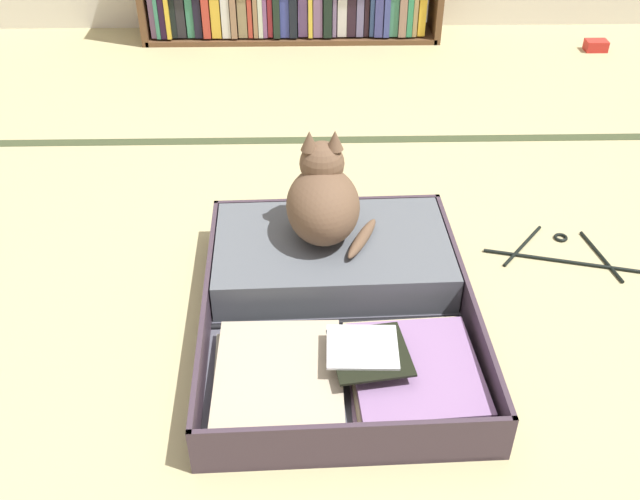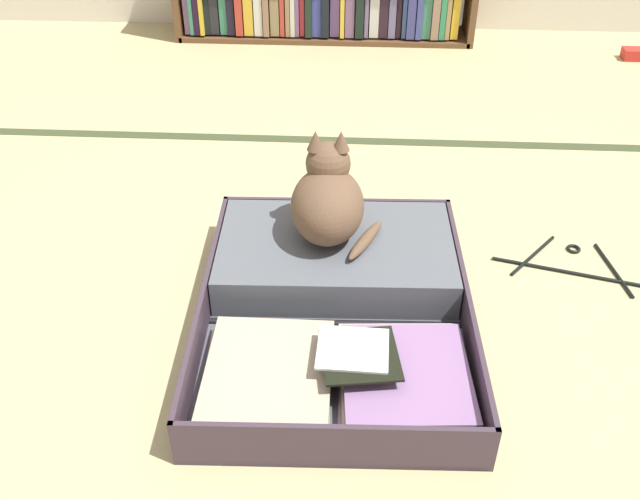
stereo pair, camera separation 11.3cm
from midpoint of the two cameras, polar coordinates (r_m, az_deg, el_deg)
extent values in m
plane|color=tan|center=(1.74, 3.61, -9.59)|extent=(10.00, 10.00, 0.00)
cube|color=#3B4529|center=(2.68, 3.75, 8.68)|extent=(4.80, 0.05, 0.00)
cube|color=brown|center=(3.67, 1.26, 16.81)|extent=(1.40, 0.26, 0.02)
cube|color=slate|center=(3.71, -9.43, 18.79)|extent=(0.02, 0.22, 0.23)
cube|color=#367F63|center=(3.69, -9.11, 18.98)|extent=(0.02, 0.22, 0.26)
cube|color=black|center=(3.70, -8.67, 18.67)|extent=(0.03, 0.22, 0.22)
cube|color=gold|center=(3.68, -8.31, 18.98)|extent=(0.02, 0.22, 0.26)
cube|color=black|center=(3.69, -7.87, 19.02)|extent=(0.03, 0.22, 0.25)
cube|color=#252429|center=(3.69, -7.32, 19.15)|extent=(0.04, 0.22, 0.27)
cube|color=#377E60|center=(3.68, -6.60, 19.02)|extent=(0.03, 0.22, 0.25)
cube|color=black|center=(3.67, -6.04, 19.19)|extent=(0.04, 0.22, 0.27)
cube|color=#BE3C2F|center=(3.65, -5.39, 19.17)|extent=(0.03, 0.22, 0.27)
cube|color=gold|center=(3.65, -4.64, 19.22)|extent=(0.04, 0.22, 0.28)
cube|color=silver|center=(3.65, -3.86, 18.98)|extent=(0.04, 0.22, 0.24)
cube|color=#987355|center=(3.64, -3.24, 18.72)|extent=(0.03, 0.22, 0.21)
cube|color=#8C7B56|center=(3.64, -2.56, 19.19)|extent=(0.04, 0.22, 0.27)
cube|color=#BA3C2E|center=(3.64, -1.97, 19.10)|extent=(0.02, 0.22, 0.26)
cube|color=#9A7651|center=(3.64, -1.54, 18.93)|extent=(0.02, 0.22, 0.24)
cube|color=silver|center=(3.63, -1.15, 19.10)|extent=(0.02, 0.22, 0.26)
cube|color=#7E4D80|center=(3.63, -0.79, 19.13)|extent=(0.02, 0.22, 0.26)
cube|color=#BB313C|center=(3.64, -0.39, 19.18)|extent=(0.02, 0.22, 0.27)
cube|color=black|center=(3.62, 0.11, 18.84)|extent=(0.03, 0.22, 0.23)
cube|color=#394295|center=(3.63, 0.76, 19.09)|extent=(0.04, 0.22, 0.26)
cube|color=black|center=(3.63, 1.43, 18.69)|extent=(0.04, 0.22, 0.21)
cube|color=#6F518F|center=(3.63, 2.20, 19.20)|extent=(0.04, 0.22, 0.27)
cube|color=gold|center=(3.62, 2.79, 18.92)|extent=(0.02, 0.22, 0.25)
cube|color=slate|center=(3.63, 3.37, 18.79)|extent=(0.04, 0.22, 0.23)
cube|color=black|center=(3.62, 4.16, 18.97)|extent=(0.04, 0.22, 0.26)
cube|color=slate|center=(3.63, 4.69, 18.76)|extent=(0.02, 0.22, 0.23)
cube|color=silver|center=(3.64, 5.29, 18.63)|extent=(0.04, 0.22, 0.21)
cube|color=black|center=(3.64, 6.03, 18.74)|extent=(0.04, 0.22, 0.24)
cube|color=slate|center=(3.64, 6.71, 18.67)|extent=(0.03, 0.22, 0.23)
cube|color=black|center=(3.65, 7.22, 18.64)|extent=(0.02, 0.22, 0.23)
cube|color=#354F88|center=(3.64, 7.65, 18.74)|extent=(0.02, 0.22, 0.25)
cube|color=#3B3E80|center=(3.63, 8.19, 18.56)|extent=(0.04, 0.22, 0.23)
cube|color=#3D4790|center=(3.63, 8.81, 18.56)|extent=(0.03, 0.22, 0.24)
cube|color=#3F8060|center=(3.65, 9.36, 18.43)|extent=(0.04, 0.22, 0.22)
cube|color=#977561|center=(3.64, 10.05, 18.42)|extent=(0.04, 0.22, 0.23)
cube|color=#338A5C|center=(3.65, 10.60, 18.38)|extent=(0.03, 0.22, 0.23)
cube|color=#A38654|center=(3.65, 11.06, 18.68)|extent=(0.02, 0.22, 0.27)
cube|color=gold|center=(3.67, 11.55, 18.35)|extent=(0.03, 0.22, 0.23)
cube|color=#3E313D|center=(1.68, 3.07, -11.10)|extent=(0.68, 0.45, 0.01)
cube|color=#3E313D|center=(1.51, 3.29, -15.45)|extent=(0.66, 0.03, 0.13)
cube|color=#3E313D|center=(1.66, -8.31, -9.47)|extent=(0.03, 0.43, 0.13)
cube|color=#3E313D|center=(1.69, 14.43, -9.68)|extent=(0.03, 0.43, 0.13)
cube|color=#4E4E59|center=(1.68, 3.08, -10.87)|extent=(0.65, 0.42, 0.01)
cube|color=#3E313D|center=(2.00, 2.86, -2.05)|extent=(0.68, 0.45, 0.01)
cube|color=#3E313D|center=(2.13, 2.82, 2.61)|extent=(0.66, 0.03, 0.13)
cube|color=#3E313D|center=(1.98, -6.56, -0.60)|extent=(0.03, 0.43, 0.13)
cube|color=#3E313D|center=(2.00, 12.28, -0.88)|extent=(0.03, 0.43, 0.13)
cube|color=#4E4E59|center=(1.99, 2.86, -1.83)|extent=(0.65, 0.42, 0.01)
cylinder|color=black|center=(1.83, 2.97, -5.91)|extent=(0.64, 0.04, 0.02)
cube|color=slate|center=(1.66, -2.26, -10.68)|extent=(0.30, 0.35, 0.02)
cube|color=#ADAF90|center=(1.65, -2.33, -10.23)|extent=(0.30, 0.32, 0.02)
cube|color=#B8AA8E|center=(1.64, -2.15, -9.76)|extent=(0.29, 0.33, 0.02)
cube|color=gray|center=(1.69, 8.46, -10.39)|extent=(0.29, 0.36, 0.02)
cube|color=tan|center=(1.67, 8.58, -10.03)|extent=(0.30, 0.35, 0.02)
cube|color=#8E6A9B|center=(1.65, 8.88, -9.79)|extent=(0.30, 0.33, 0.02)
cube|color=white|center=(1.62, 4.64, -7.92)|extent=(0.17, 0.15, 0.01)
cube|color=black|center=(1.62, 5.23, -8.39)|extent=(0.19, 0.20, 0.01)
cube|color=#545A61|center=(1.96, 2.91, -0.61)|extent=(0.64, 0.41, 0.11)
torus|color=white|center=(1.91, 4.52, 0.21)|extent=(0.12, 0.12, 0.01)
cylinder|color=black|center=(2.12, -2.11, 2.51)|extent=(0.02, 0.02, 0.11)
cylinder|color=black|center=(2.13, 7.73, 2.34)|extent=(0.02, 0.02, 0.11)
cube|color=yellow|center=(1.50, -3.59, -14.65)|extent=(0.04, 0.00, 0.03)
cube|color=white|center=(1.50, 9.00, -14.41)|extent=(0.04, 0.00, 0.03)
cube|color=white|center=(1.49, 8.78, -14.17)|extent=(0.04, 0.00, 0.02)
ellipsoid|color=brown|center=(1.89, 2.31, 3.50)|extent=(0.20, 0.26, 0.19)
ellipsoid|color=brown|center=(1.97, 2.27, 3.56)|extent=(0.14, 0.09, 0.10)
sphere|color=brown|center=(1.89, 2.37, 6.86)|extent=(0.12, 0.12, 0.12)
cone|color=brown|center=(1.85, 3.46, 8.67)|extent=(0.05, 0.05, 0.05)
cone|color=brown|center=(1.85, 1.40, 8.71)|extent=(0.05, 0.05, 0.05)
sphere|color=gold|center=(1.93, 3.02, 7.75)|extent=(0.02, 0.02, 0.02)
sphere|color=gold|center=(1.93, 1.73, 7.78)|extent=(0.02, 0.02, 0.02)
ellipsoid|color=brown|center=(1.90, 5.34, 0.74)|extent=(0.11, 0.19, 0.03)
cylinder|color=black|center=(2.14, 20.88, -1.75)|extent=(0.43, 0.12, 0.01)
cylinder|color=black|center=(2.17, 18.05, -0.45)|extent=(0.16, 0.19, 0.01)
cylinder|color=black|center=(2.20, 23.72, -1.50)|extent=(0.05, 0.24, 0.01)
torus|color=black|center=(2.24, 20.93, 0.06)|extent=(0.05, 0.05, 0.01)
cube|color=red|center=(3.71, 24.56, 14.01)|extent=(0.10, 0.07, 0.05)
camera|label=1|loc=(0.06, -88.19, 1.34)|focal=40.14mm
camera|label=2|loc=(0.06, 91.81, -1.34)|focal=40.14mm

